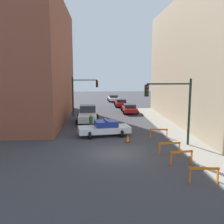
% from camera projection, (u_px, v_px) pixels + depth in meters
% --- Properties ---
extents(ground_plane, '(120.00, 120.00, 0.00)m').
position_uv_depth(ground_plane, '(115.00, 153.00, 17.97)').
color(ground_plane, '#38383D').
extents(sidewalk_right, '(2.40, 44.00, 0.12)m').
position_uv_depth(sidewalk_right, '(199.00, 151.00, 18.35)').
color(sidewalk_right, gray).
rests_on(sidewalk_right, ground_plane).
extents(building_corner_left, '(14.00, 20.00, 14.08)m').
position_uv_depth(building_corner_left, '(7.00, 62.00, 29.91)').
color(building_corner_left, brown).
rests_on(building_corner_left, ground_plane).
extents(traffic_light_near, '(3.64, 0.35, 5.20)m').
position_uv_depth(traffic_light_near, '(175.00, 102.00, 19.19)').
color(traffic_light_near, black).
rests_on(traffic_light_near, sidewalk_right).
extents(traffic_light_far, '(3.44, 0.35, 5.20)m').
position_uv_depth(traffic_light_far, '(81.00, 91.00, 32.83)').
color(traffic_light_far, black).
rests_on(traffic_light_far, ground_plane).
extents(police_car, '(4.93, 2.82, 1.52)m').
position_uv_depth(police_car, '(105.00, 128.00, 22.90)').
color(police_car, white).
rests_on(police_car, ground_plane).
extents(white_truck, '(2.69, 5.43, 1.90)m').
position_uv_depth(white_truck, '(88.00, 114.00, 29.24)').
color(white_truck, silver).
rests_on(white_truck, ground_plane).
extents(parked_car_near, '(2.29, 4.31, 1.31)m').
position_uv_depth(parked_car_near, '(130.00, 108.00, 35.79)').
color(parked_car_near, maroon).
rests_on(parked_car_near, ground_plane).
extents(parked_car_mid, '(2.31, 4.32, 1.31)m').
position_uv_depth(parked_car_mid, '(121.00, 103.00, 42.63)').
color(parked_car_mid, maroon).
rests_on(parked_car_mid, ground_plane).
extents(parked_car_far, '(2.39, 4.37, 1.31)m').
position_uv_depth(parked_car_far, '(113.00, 98.00, 50.32)').
color(parked_car_far, silver).
rests_on(parked_car_far, ground_plane).
extents(pedestrian_crossing, '(0.48, 0.48, 1.66)m').
position_uv_depth(pedestrian_crossing, '(91.00, 122.00, 24.79)').
color(pedestrian_crossing, '#474C66').
rests_on(pedestrian_crossing, ground_plane).
extents(barrier_front, '(1.60, 0.32, 0.90)m').
position_uv_depth(barrier_front, '(204.00, 172.00, 13.03)').
color(barrier_front, orange).
rests_on(barrier_front, ground_plane).
extents(barrier_mid, '(1.58, 0.44, 0.90)m').
position_uv_depth(barrier_mid, '(181.00, 155.00, 15.73)').
color(barrier_mid, orange).
rests_on(barrier_mid, ground_plane).
extents(barrier_back, '(1.60, 0.22, 0.90)m').
position_uv_depth(barrier_back, '(169.00, 146.00, 17.66)').
color(barrier_back, orange).
rests_on(barrier_back, ground_plane).
extents(barrier_corner, '(1.60, 0.24, 0.90)m').
position_uv_depth(barrier_corner, '(159.00, 132.00, 21.90)').
color(barrier_corner, orange).
rests_on(barrier_corner, ground_plane).
extents(traffic_cone, '(0.36, 0.36, 0.66)m').
position_uv_depth(traffic_cone, '(128.00, 139.00, 20.82)').
color(traffic_cone, black).
rests_on(traffic_cone, ground_plane).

